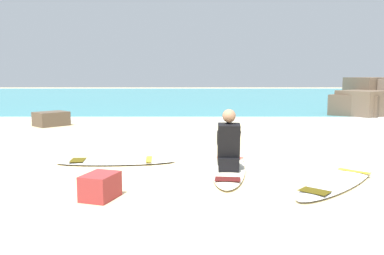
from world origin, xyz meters
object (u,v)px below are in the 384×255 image
object	(u,v)px
surfer_seated	(227,146)
shoreline_rock	(49,119)
surfboard_main	(227,169)
beach_bag	(98,186)
surfboard_spare_far	(335,182)
surfboard_spare_near	(114,162)

from	to	relation	value
surfer_seated	shoreline_rock	xyz separation A→B (m)	(-4.84, 5.86, -0.22)
shoreline_rock	surfer_seated	bearing A→B (deg)	-50.49
surfboard_main	beach_bag	world-z (taller)	beach_bag
shoreline_rock	surfboard_spare_far	bearing A→B (deg)	-45.96
surfer_seated	surfboard_spare_far	xyz separation A→B (m)	(1.49, -0.68, -0.40)
surfboard_spare_near	surfboard_spare_far	distance (m)	3.67
surfboard_spare_near	shoreline_rock	xyz separation A→B (m)	(-2.92, 5.19, 0.18)
surfboard_spare_near	surfboard_main	bearing A→B (deg)	-15.54
surfboard_main	surfboard_spare_far	distance (m)	1.68
surfboard_spare_near	beach_bag	xyz separation A→B (m)	(0.18, -2.02, 0.12)
surfboard_spare_far	shoreline_rock	distance (m)	9.11
surfboard_main	beach_bag	size ratio (longest dim) A/B	5.29
surfer_seated	surfboard_spare_far	world-z (taller)	surfer_seated
beach_bag	surfboard_spare_near	bearing A→B (deg)	95.17
surfboard_spare_far	shoreline_rock	size ratio (longest dim) A/B	2.33
beach_bag	surfboard_main	bearing A→B (deg)	40.11
shoreline_rock	surfboard_main	bearing A→B (deg)	-49.71
surfer_seated	surfboard_spare_near	size ratio (longest dim) A/B	0.45
surfboard_main	beach_bag	xyz separation A→B (m)	(-1.75, -1.48, 0.12)
surfer_seated	beach_bag	xyz separation A→B (m)	(-1.73, -1.34, -0.28)
surfer_seated	beach_bag	world-z (taller)	surfer_seated
surfboard_main	shoreline_rock	distance (m)	7.52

